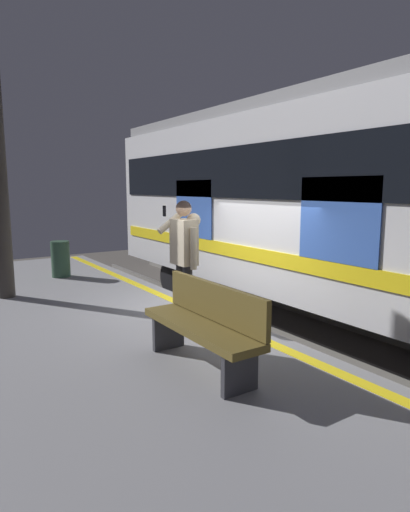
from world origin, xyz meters
TOP-DOWN VIEW (x-y plane):
  - ground_plane at (0.00, 0.00)m, footprint 25.15×25.15m
  - platform at (0.00, 1.95)m, footprint 13.27×3.91m
  - safety_line at (0.00, 0.30)m, footprint 13.00×0.16m
  - track_rail_near at (0.00, -1.67)m, footprint 17.25×0.08m
  - track_rail_far at (0.00, -3.10)m, footprint 17.25×0.08m
  - train_carriage at (0.31, -2.38)m, footprint 10.46×2.96m
  - passenger at (-0.21, 0.72)m, footprint 0.57×0.55m
  - handbag at (-0.67, 0.76)m, footprint 0.39×0.35m
  - bench at (-1.71, 1.37)m, footprint 1.72×0.44m
  - trash_bin at (3.97, 1.32)m, footprint 0.39×0.39m

SIDE VIEW (x-z plane):
  - ground_plane at x=0.00m, z-range 0.00..0.00m
  - track_rail_near at x=0.00m, z-range 0.00..0.16m
  - track_rail_far at x=0.00m, z-range 0.00..0.16m
  - platform at x=0.00m, z-range 0.00..0.87m
  - safety_line at x=0.00m, z-range 0.87..0.88m
  - handbag at x=-0.67m, z-range 0.86..1.23m
  - trash_bin at x=3.97m, z-range 0.87..1.64m
  - bench at x=-1.71m, z-range 0.91..1.81m
  - passenger at x=-0.21m, z-range 1.02..2.75m
  - train_carriage at x=0.31m, z-range 0.54..4.66m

